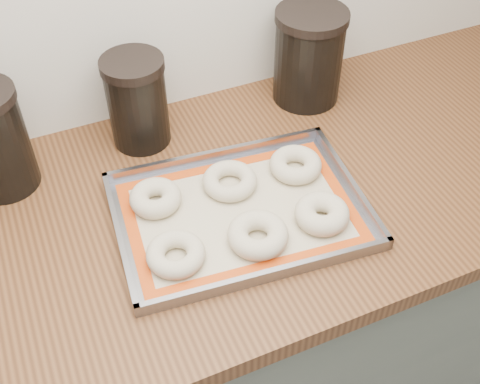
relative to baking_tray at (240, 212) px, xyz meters
name	(u,v)px	position (x,y,z in m)	size (l,w,h in m)	color
cabinet	(212,334)	(-0.05, 0.06, -0.48)	(3.00, 0.65, 0.86)	#5F665A
countertop	(204,209)	(-0.05, 0.06, -0.03)	(3.06, 0.68, 0.04)	brown
baking_tray	(240,212)	(0.00, 0.00, 0.00)	(0.49, 0.37, 0.03)	gray
baking_mat	(240,213)	(0.00, 0.00, 0.00)	(0.45, 0.33, 0.00)	#C6B793
bagel_front_left	(176,254)	(-0.15, -0.06, 0.01)	(0.10, 0.10, 0.03)	beige
bagel_front_mid	(258,235)	(0.00, -0.08, 0.02)	(0.11, 0.11, 0.04)	beige
bagel_front_right	(322,214)	(0.13, -0.08, 0.02)	(0.10, 0.10, 0.04)	beige
bagel_back_left	(155,198)	(-0.14, 0.08, 0.02)	(0.10, 0.10, 0.04)	beige
bagel_back_mid	(230,181)	(0.01, 0.07, 0.01)	(0.11, 0.11, 0.03)	beige
bagel_back_right	(296,165)	(0.15, 0.06, 0.02)	(0.10, 0.10, 0.03)	beige
canister_mid	(137,101)	(-0.10, 0.29, 0.09)	(0.13, 0.13, 0.19)	black
canister_right	(309,56)	(0.29, 0.28, 0.10)	(0.16, 0.16, 0.21)	black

